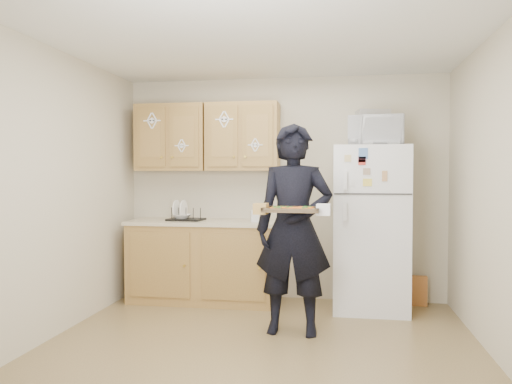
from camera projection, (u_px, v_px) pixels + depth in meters
floor at (258, 352)px, 3.95m from camera, size 3.60×3.60×0.00m
ceiling at (258, 34)px, 3.86m from camera, size 3.60×3.60×0.00m
wall_back at (283, 188)px, 5.68m from camera, size 3.60×0.04×2.50m
wall_front at (189, 211)px, 2.13m from camera, size 3.60×0.04×2.50m
wall_left at (47, 193)px, 4.20m from camera, size 0.04×3.60×2.50m
wall_right at (503, 196)px, 3.61m from camera, size 0.04×3.60×2.50m
refrigerator at (370, 228)px, 5.17m from camera, size 0.75×0.70×1.70m
base_cabinet at (204, 263)px, 5.53m from camera, size 1.60×0.60×0.86m
countertop at (204, 222)px, 5.52m from camera, size 1.64×0.64×0.04m
upper_cab_left at (172, 138)px, 5.68m from camera, size 0.80×0.33×0.75m
upper_cab_right at (243, 137)px, 5.55m from camera, size 0.80×0.33×0.75m
cereal_box at (417, 291)px, 5.35m from camera, size 0.20×0.07×0.32m
person at (294, 229)px, 4.40m from camera, size 0.69×0.46×1.86m
baking_tray at (292, 210)px, 4.10m from camera, size 0.47×0.35×0.04m
pizza_front_left at (278, 209)px, 4.04m from camera, size 0.15×0.15×0.02m
pizza_front_right at (304, 209)px, 4.00m from camera, size 0.15×0.15×0.02m
pizza_back_left at (280, 207)px, 4.19m from camera, size 0.15×0.15×0.02m
pizza_back_right at (306, 208)px, 4.15m from camera, size 0.15×0.15×0.02m
pizza_center at (292, 208)px, 4.09m from camera, size 0.15×0.15×0.02m
microwave at (376, 131)px, 5.08m from camera, size 0.57×0.41×0.30m
foil_pan at (373, 113)px, 5.11m from camera, size 0.35×0.28×0.07m
dish_rack at (186, 214)px, 5.52m from camera, size 0.40×0.31×0.15m
bowl at (182, 216)px, 5.53m from camera, size 0.21×0.21×0.05m
soap_bottle at (255, 214)px, 5.31m from camera, size 0.10×0.11×0.18m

